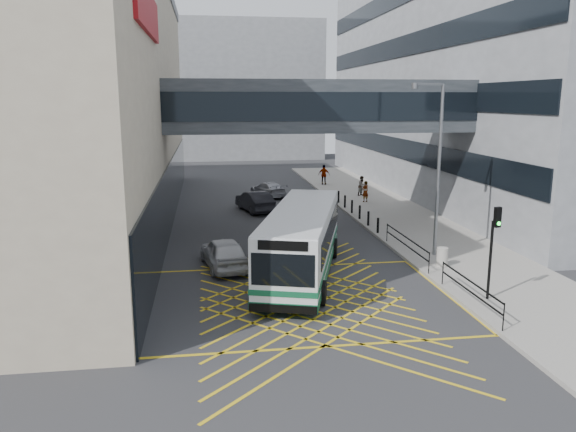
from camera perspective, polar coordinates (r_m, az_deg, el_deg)
name	(u,v)px	position (r m, az deg, el deg)	size (l,w,h in m)	color
ground	(302,299)	(22.89, 1.47, -8.42)	(120.00, 120.00, 0.00)	#333335
building_right	(535,74)	(53.01, 23.79, 13.08)	(24.09, 44.00, 20.00)	gray
building_far	(216,91)	(81.19, -7.33, 12.46)	(28.00, 16.00, 18.00)	gray
skybridge	(319,106)	(33.83, 3.12, 11.08)	(20.00, 4.10, 3.00)	#34393E
pavement	(395,216)	(39.11, 10.77, 0.03)	(6.00, 54.00, 0.16)	gray
box_junction	(302,299)	(22.89, 1.47, -8.41)	(12.00, 9.00, 0.01)	gold
bus	(302,240)	(25.45, 1.45, -2.41)	(5.64, 11.34, 3.11)	silver
car_white	(224,252)	(26.92, -6.52, -3.70)	(1.94, 4.73, 1.51)	silver
car_dark	(255,201)	(40.30, -3.40, 1.51)	(1.84, 4.69, 1.47)	black
car_silver	(268,189)	(46.37, -2.04, 2.77)	(1.77, 4.18, 1.30)	#9B9CA4
traffic_light	(494,240)	(23.08, 20.17, -2.27)	(0.30, 0.45, 3.73)	black
street_lamp	(436,160)	(28.53, 14.82, 5.55)	(1.91, 0.78, 8.50)	slate
litter_bin	(442,257)	(27.53, 15.39, -4.03)	(0.52, 0.52, 0.89)	#ADA89E
kerb_railings	(431,260)	(25.93, 14.35, -4.31)	(0.05, 12.54, 1.00)	black
bollards	(356,209)	(38.21, 6.90, 0.69)	(0.14, 10.14, 0.90)	black
pedestrian_a	(365,192)	(43.45, 7.86, 2.48)	(0.64, 0.46, 1.61)	gray
pedestrian_b	(362,186)	(46.34, 7.53, 3.06)	(0.78, 0.45, 1.60)	gray
pedestrian_c	(324,175)	(52.00, 3.68, 4.20)	(1.07, 0.52, 1.82)	gray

